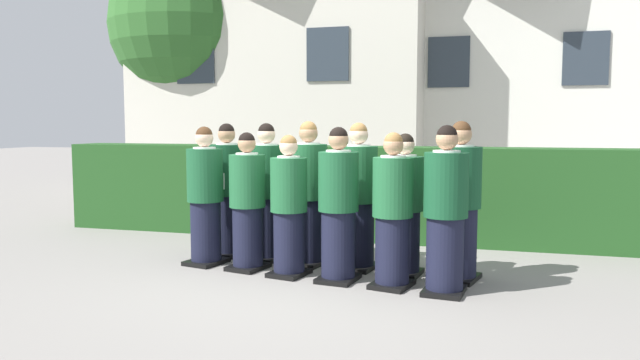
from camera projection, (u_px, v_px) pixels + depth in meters
name	position (u px, v px, depth m)	size (l,w,h in m)	color
ground_plane	(313.00, 278.00, 6.62)	(60.00, 60.00, 0.00)	gray
student_front_row_0	(205.00, 199.00, 7.20)	(0.48, 0.56, 1.65)	black
student_front_row_1	(247.00, 205.00, 6.94)	(0.46, 0.53, 1.59)	black
student_front_row_2	(289.00, 209.00, 6.65)	(0.44, 0.51, 1.56)	black
student_front_row_3	(338.00, 208.00, 6.41)	(0.44, 0.55, 1.65)	black
student_front_row_4	(393.00, 214.00, 6.17)	(0.47, 0.53, 1.60)	black
student_front_row_5	(446.00, 214.00, 5.93)	(0.44, 0.52, 1.67)	black
student_rear_row_0	(227.00, 193.00, 7.69)	(0.47, 0.56, 1.69)	black
student_rear_row_1	(267.00, 195.00, 7.44)	(0.48, 0.57, 1.69)	black
student_rear_row_2	(308.00, 197.00, 7.18)	(0.49, 0.57, 1.71)	black
student_rear_row_3	(358.00, 200.00, 6.96)	(0.47, 0.54, 1.70)	black
student_rear_row_4	(405.00, 208.00, 6.67)	(0.42, 0.50, 1.58)	black
student_rear_row_5	(460.00, 205.00, 6.45)	(0.50, 0.58, 1.71)	black
hedge	(359.00, 193.00, 8.84)	(9.29, 0.70, 1.35)	#214C1E
school_building_main	(513.00, 51.00, 14.80)	(6.54, 4.40, 6.73)	silver
school_building_annex	(284.00, 42.00, 14.37)	(7.11, 3.33, 7.03)	beige
oak_tree_left	(188.00, 25.00, 14.50)	(3.69, 3.69, 5.89)	brown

